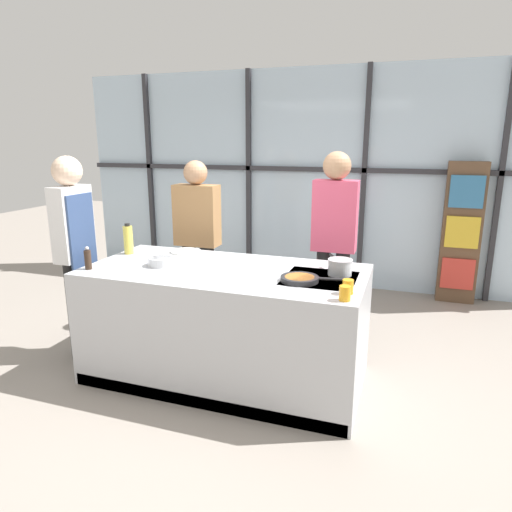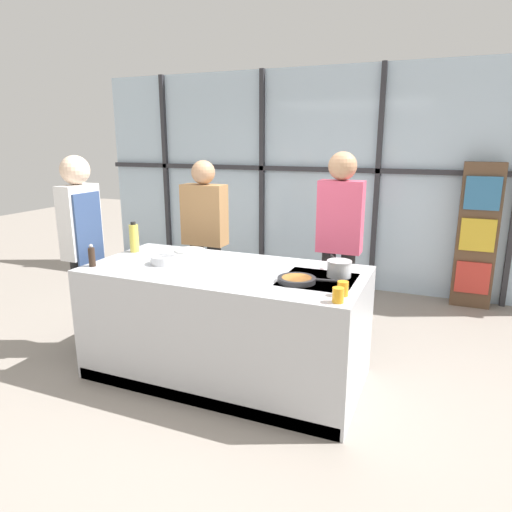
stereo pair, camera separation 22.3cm
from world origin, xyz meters
TOP-DOWN VIEW (x-y plane):
  - ground_plane at (0.00, 0.00)m, footprint 18.00×18.00m
  - back_window_wall at (0.00, 2.76)m, footprint 6.40×0.10m
  - bookshelf at (1.94, 2.58)m, footprint 0.43×0.19m
  - demo_island at (0.00, -0.00)m, footprint 2.20×1.05m
  - chef at (-1.38, -0.05)m, footprint 0.25×0.37m
  - spectator_far_left at (-0.70, 0.96)m, footprint 0.45×0.24m
  - spectator_center_left at (0.70, 0.96)m, footprint 0.40×0.25m
  - frying_pan at (0.64, -0.12)m, footprint 0.49×0.28m
  - saucepan at (0.88, 0.13)m, footprint 0.22×0.32m
  - white_plate at (-0.55, 0.40)m, footprint 0.28×0.28m
  - mixing_bowl at (-0.52, -0.07)m, footprint 0.21×0.21m
  - oil_bottle at (-1.00, 0.19)m, footprint 0.08×0.08m
  - pepper_grinder at (-1.01, -0.35)m, footprint 0.05×0.05m
  - juice_glass_near at (1.00, -0.43)m, footprint 0.07×0.07m
  - juice_glass_far at (1.00, -0.29)m, footprint 0.07×0.07m

SIDE VIEW (x-z plane):
  - ground_plane at x=0.00m, z-range 0.00..0.00m
  - demo_island at x=0.00m, z-range 0.00..0.92m
  - bookshelf at x=1.94m, z-range 0.00..1.68m
  - white_plate at x=-0.55m, z-range 0.92..0.94m
  - frying_pan at x=0.64m, z-range 0.92..0.96m
  - mixing_bowl at x=-0.52m, z-range 0.93..0.99m
  - juice_glass_near at x=1.00m, z-range 0.92..1.02m
  - juice_glass_far at x=1.00m, z-range 0.92..1.02m
  - spectator_far_left at x=-0.70m, z-range 0.12..1.83m
  - saucepan at x=0.88m, z-range 0.93..1.05m
  - pepper_grinder at x=-1.01m, z-range 0.91..1.10m
  - oil_bottle at x=-1.00m, z-range 0.92..1.19m
  - chef at x=-1.38m, z-range 0.16..1.95m
  - spectator_center_left at x=0.70m, z-range 0.16..1.97m
  - back_window_wall at x=0.00m, z-range 0.00..2.80m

